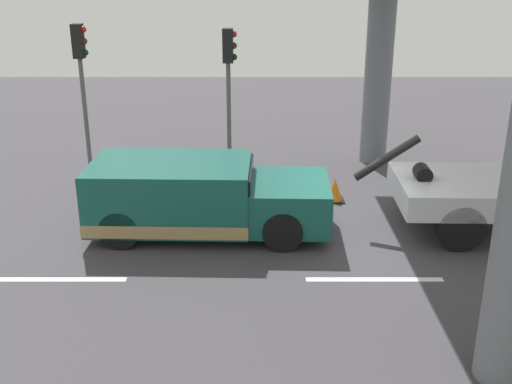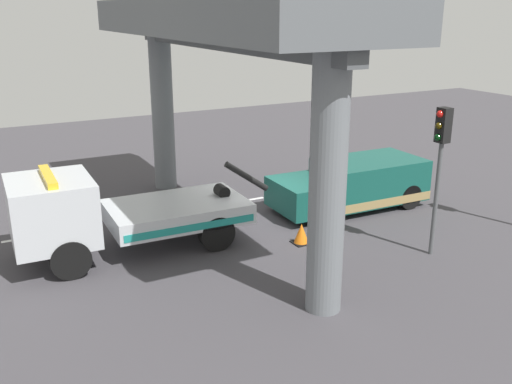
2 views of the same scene
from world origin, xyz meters
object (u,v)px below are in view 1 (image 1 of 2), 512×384
(traffic_light_near, at_px, (78,66))
(traffic_light_far, at_px, (226,69))
(towed_van_green, at_px, (195,198))
(traffic_cone_orange, at_px, (332,190))

(traffic_light_near, height_order, traffic_light_far, traffic_light_near)
(towed_van_green, distance_m, traffic_light_near, 5.81)
(towed_van_green, height_order, traffic_light_near, traffic_light_near)
(traffic_light_far, height_order, traffic_cone_orange, traffic_light_far)
(traffic_light_far, distance_m, traffic_cone_orange, 4.43)
(traffic_cone_orange, bearing_deg, towed_van_green, -150.91)
(traffic_light_near, height_order, traffic_cone_orange, traffic_light_near)
(traffic_light_far, bearing_deg, traffic_light_near, 180.00)
(towed_van_green, height_order, traffic_cone_orange, towed_van_green)
(towed_van_green, xyz_separation_m, traffic_light_far, (0.55, 4.10, 2.15))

